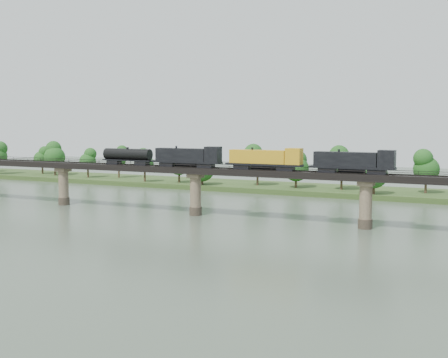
% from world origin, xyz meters
% --- Properties ---
extents(ground, '(400.00, 400.00, 0.00)m').
position_xyz_m(ground, '(0.00, 0.00, 0.00)').
color(ground, '#3B4939').
rests_on(ground, ground).
extents(far_bank, '(300.00, 24.00, 1.60)m').
position_xyz_m(far_bank, '(0.00, 85.00, 0.80)').
color(far_bank, '#2D451B').
rests_on(far_bank, ground).
extents(bridge, '(236.00, 30.00, 11.50)m').
position_xyz_m(bridge, '(0.00, 30.00, 5.46)').
color(bridge, '#473A2D').
rests_on(bridge, ground).
extents(bridge_superstructure, '(220.00, 4.90, 0.75)m').
position_xyz_m(bridge_superstructure, '(0.00, 30.00, 11.79)').
color(bridge_superstructure, black).
rests_on(bridge_superstructure, bridge).
extents(far_treeline, '(289.06, 17.54, 13.60)m').
position_xyz_m(far_treeline, '(-8.21, 80.52, 8.83)').
color(far_treeline, '#382619').
rests_on(far_treeline, far_bank).
extents(freight_train, '(72.06, 2.81, 4.96)m').
position_xyz_m(freight_train, '(10.92, 30.00, 13.87)').
color(freight_train, black).
rests_on(freight_train, bridge).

